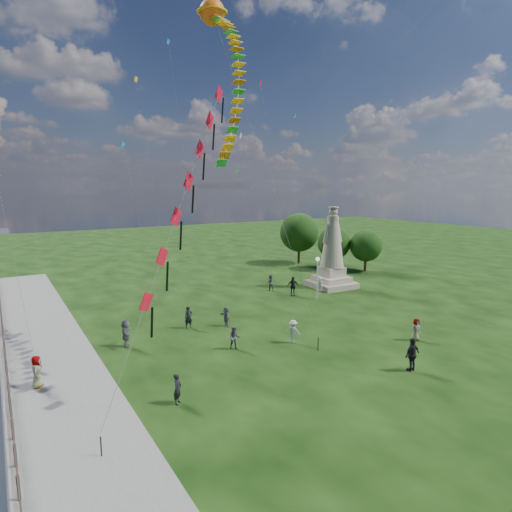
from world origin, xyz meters
TOP-DOWN VIEW (x-y plane):
  - ground at (36.75, 10.00)m, footprint 106.50×160.00m
  - waterfront at (-15.24, 8.99)m, footprint 200.00×200.00m
  - statue at (12.86, 15.67)m, footprint 4.23×4.23m
  - lamppost at (8.54, 12.80)m, footprint 0.36×0.36m
  - tree_row at (19.50, 25.09)m, footprint 8.15×13.02m
  - person_0 at (-9.47, 1.42)m, footprint 0.64×0.65m
  - person_1 at (-3.85, 6.00)m, footprint 0.87×0.76m
  - person_2 at (0.05, 5.02)m, footprint 1.05×1.08m
  - person_3 at (3.08, -2.03)m, footprint 1.14×0.62m
  - person_4 at (7.29, 1.00)m, footprint 0.79×0.53m
  - person_5 at (-9.56, 10.14)m, footprint 1.19×1.82m
  - person_6 at (-4.70, 11.36)m, footprint 0.62×0.42m
  - person_7 at (6.66, 17.73)m, footprint 0.92×0.76m
  - person_8 at (10.54, 14.74)m, footprint 1.06×1.06m
  - person_9 at (7.34, 14.88)m, footprint 1.22×0.91m
  - person_10 at (-15.00, 6.57)m, footprint 0.74×0.94m
  - person_11 at (-2.17, 10.33)m, footprint 0.67×1.41m
  - red_kite_train at (-7.33, 4.63)m, footprint 10.27×9.35m
  - serpent_kite at (-1.93, 12.21)m, footprint 8.09×13.05m
  - small_kites at (2.42, 23.48)m, footprint 30.31×17.85m

SIDE VIEW (x-z plane):
  - ground at x=36.75m, z-range -0.60..0.00m
  - waterfront at x=-15.24m, z-range -0.82..0.69m
  - person_11 at x=-2.17m, z-range 0.00..1.49m
  - person_0 at x=-9.47m, z-range 0.00..1.50m
  - person_4 at x=7.29m, z-range 0.00..1.52m
  - person_1 at x=-3.85m, z-range 0.00..1.52m
  - person_8 at x=10.54m, z-range 0.00..1.53m
  - person_2 at x=0.05m, z-range 0.00..1.54m
  - person_7 at x=6.66m, z-range 0.00..1.63m
  - person_6 at x=-4.70m, z-range 0.00..1.64m
  - person_10 at x=-15.00m, z-range 0.00..1.68m
  - person_5 at x=-9.56m, z-range 0.00..1.82m
  - person_9 at x=7.34m, z-range 0.00..1.87m
  - person_3 at x=3.08m, z-range 0.00..1.90m
  - lamppost at x=8.54m, z-range 0.86..4.77m
  - statue at x=12.86m, z-range -1.01..7.21m
  - tree_row at x=19.50m, z-range 0.34..7.09m
  - red_kite_train at x=-7.33m, z-range 1.99..18.37m
  - small_kites at x=2.42m, z-range 1.27..26.43m
  - serpent_kite at x=-1.93m, z-range 10.46..33.71m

